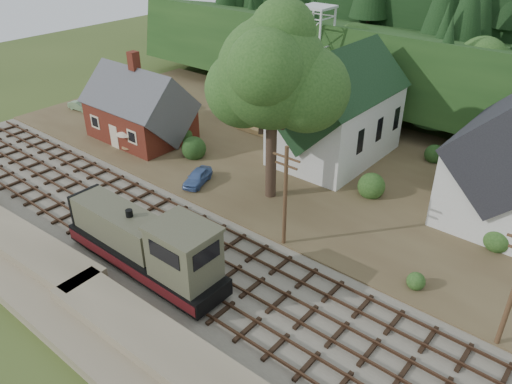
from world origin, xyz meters
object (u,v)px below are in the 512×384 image
Objects in this scene: car_blue at (198,177)px; patio_set at (127,133)px; locomotive at (148,246)px; car_green at (80,106)px.

car_blue is 1.60× the size of patio_set.
patio_set is at bearing 146.26° from locomotive.
car_blue is at bearing -106.93° from car_green.
patio_set is (13.65, -3.48, 1.42)m from car_green.
car_blue is (-6.16, 10.53, -1.31)m from locomotive.
car_green is 14.16m from patio_set.
patio_set is at bearing -112.08° from car_green.
car_blue reaches higher than car_green.
car_blue is 24.09m from car_green.
locomotive is 5.58× the size of patio_set.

